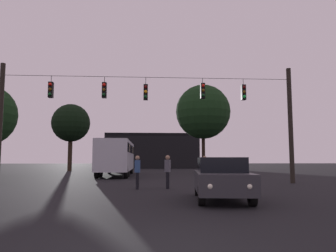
{
  "coord_description": "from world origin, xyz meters",
  "views": [
    {
      "loc": [
        -0.1,
        -5.28,
        1.45
      ],
      "look_at": [
        1.45,
        19.14,
        3.98
      ],
      "focal_mm": 34.53,
      "sensor_mm": 36.0,
      "label": 1
    }
  ],
  "objects_px": {
    "pedestrian_crossing_center": "(168,170)",
    "pedestrian_crossing_right": "(137,170)",
    "tree_right_far": "(203,112)",
    "car_near_right": "(221,178)",
    "pedestrian_crossing_left": "(205,167)",
    "tree_left_silhouette": "(71,123)",
    "city_bus": "(117,155)"
  },
  "relations": [
    {
      "from": "pedestrian_crossing_center",
      "to": "pedestrian_crossing_right",
      "type": "distance_m",
      "value": 1.5
    },
    {
      "from": "pedestrian_crossing_right",
      "to": "tree_right_far",
      "type": "bearing_deg",
      "value": 70.79
    },
    {
      "from": "car_near_right",
      "to": "pedestrian_crossing_left",
      "type": "bearing_deg",
      "value": 83.76
    },
    {
      "from": "tree_left_silhouette",
      "to": "pedestrian_crossing_center",
      "type": "bearing_deg",
      "value": -66.86
    },
    {
      "from": "car_near_right",
      "to": "pedestrian_crossing_right",
      "type": "bearing_deg",
      "value": 125.3
    },
    {
      "from": "pedestrian_crossing_left",
      "to": "tree_left_silhouette",
      "type": "height_order",
      "value": "tree_left_silhouette"
    },
    {
      "from": "city_bus",
      "to": "tree_left_silhouette",
      "type": "height_order",
      "value": "tree_left_silhouette"
    },
    {
      "from": "pedestrian_crossing_left",
      "to": "tree_right_far",
      "type": "bearing_deg",
      "value": 80.37
    },
    {
      "from": "city_bus",
      "to": "car_near_right",
      "type": "bearing_deg",
      "value": -73.0
    },
    {
      "from": "car_near_right",
      "to": "pedestrian_crossing_left",
      "type": "xyz_separation_m",
      "value": [
        0.95,
        8.7,
        0.15
      ]
    },
    {
      "from": "city_bus",
      "to": "tree_right_far",
      "type": "distance_m",
      "value": 11.52
    },
    {
      "from": "city_bus",
      "to": "tree_right_far",
      "type": "xyz_separation_m",
      "value": [
        8.81,
        5.68,
        4.78
      ]
    },
    {
      "from": "city_bus",
      "to": "tree_right_far",
      "type": "height_order",
      "value": "tree_right_far"
    },
    {
      "from": "city_bus",
      "to": "pedestrian_crossing_right",
      "type": "distance_m",
      "value": 13.39
    },
    {
      "from": "tree_right_far",
      "to": "tree_left_silhouette",
      "type": "bearing_deg",
      "value": 158.11
    },
    {
      "from": "tree_left_silhouette",
      "to": "pedestrian_crossing_right",
      "type": "bearing_deg",
      "value": -69.93
    },
    {
      "from": "city_bus",
      "to": "tree_left_silhouette",
      "type": "bearing_deg",
      "value": 120.09
    },
    {
      "from": "pedestrian_crossing_left",
      "to": "pedestrian_crossing_right",
      "type": "distance_m",
      "value": 5.91
    },
    {
      "from": "city_bus",
      "to": "pedestrian_crossing_left",
      "type": "height_order",
      "value": "city_bus"
    },
    {
      "from": "tree_left_silhouette",
      "to": "tree_right_far",
      "type": "xyz_separation_m",
      "value": [
        15.77,
        -6.34,
        0.66
      ]
    },
    {
      "from": "car_near_right",
      "to": "tree_right_far",
      "type": "xyz_separation_m",
      "value": [
        3.43,
        23.29,
        5.85
      ]
    },
    {
      "from": "tree_right_far",
      "to": "pedestrian_crossing_left",
      "type": "bearing_deg",
      "value": -99.63
    },
    {
      "from": "city_bus",
      "to": "pedestrian_crossing_right",
      "type": "bearing_deg",
      "value": -80.35
    },
    {
      "from": "car_near_right",
      "to": "tree_right_far",
      "type": "relative_size",
      "value": 0.46
    },
    {
      "from": "city_bus",
      "to": "car_near_right",
      "type": "relative_size",
      "value": 2.46
    },
    {
      "from": "city_bus",
      "to": "car_near_right",
      "type": "height_order",
      "value": "city_bus"
    },
    {
      "from": "car_near_right",
      "to": "tree_left_silhouette",
      "type": "bearing_deg",
      "value": 112.62
    },
    {
      "from": "pedestrian_crossing_right",
      "to": "tree_left_silhouette",
      "type": "xyz_separation_m",
      "value": [
        -9.2,
        25.19,
        5.07
      ]
    },
    {
      "from": "car_near_right",
      "to": "pedestrian_crossing_center",
      "type": "bearing_deg",
      "value": 109.73
    },
    {
      "from": "pedestrian_crossing_left",
      "to": "pedestrian_crossing_right",
      "type": "bearing_deg",
      "value": -133.84
    },
    {
      "from": "tree_left_silhouette",
      "to": "city_bus",
      "type": "bearing_deg",
      "value": -59.91
    },
    {
      "from": "pedestrian_crossing_left",
      "to": "car_near_right",
      "type": "bearing_deg",
      "value": -96.24
    }
  ]
}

